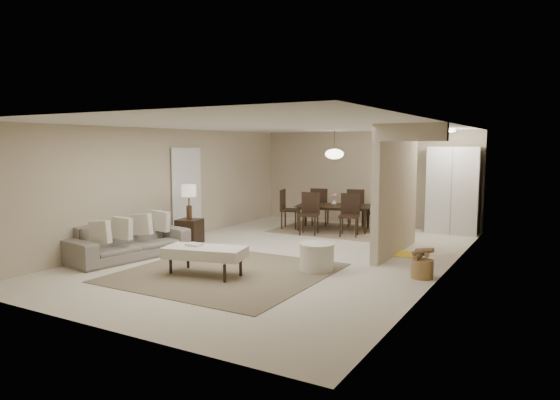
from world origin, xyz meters
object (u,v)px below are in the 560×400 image
Objects in this scene: ottoman_bench at (205,253)px; dining_table at (334,218)px; wicker_basket at (422,269)px; pantry_cabinet at (453,190)px; round_pouf at (317,257)px; side_table at (190,231)px; sofa at (129,241)px.

dining_table is (0.07, 5.08, -0.06)m from ottoman_bench.
ottoman_bench is at bearing -152.96° from wicker_basket.
round_pouf is at bearing -104.56° from pantry_cabinet.
pantry_cabinet is 3.98× the size of side_table.
side_table is 0.87× the size of round_pouf.
ottoman_bench reaches higher than wicker_basket.
pantry_cabinet is 3.48× the size of round_pouf.
pantry_cabinet reaches higher than wicker_basket.
side_table is (-2.01, 2.00, -0.12)m from ottoman_bench.
round_pouf is (3.52, 0.89, -0.10)m from sofa.
side_table is at bearing -138.66° from dining_table.
wicker_basket is (1.68, 0.41, -0.08)m from round_pouf.
ottoman_bench is at bearing -140.80° from round_pouf.
dining_table is (-3.08, 3.48, 0.17)m from wicker_basket.
sofa reaches higher than wicker_basket.
pantry_cabinet is 0.91× the size of sofa.
wicker_basket is at bearing -4.36° from side_table.
round_pouf is 4.14m from dining_table.
sofa reaches higher than side_table.
ottoman_bench is 2.71× the size of side_table.
side_table is at bearing 7.70° from sofa.
side_table is at bearing 175.64° from wicker_basket.
side_table is 3.56m from round_pouf.
wicker_basket is at bearing -66.53° from sofa.
sofa is 3.81× the size of round_pouf.
round_pouf is at bearing -85.11° from dining_table.
sofa is at bearing -165.79° from round_pouf.
dining_table is (-1.39, 3.89, 0.08)m from round_pouf.
dining_table is (2.12, 4.78, -0.02)m from sofa.
ottoman_bench is 3.54m from wicker_basket.
pantry_cabinet is 1.16× the size of dining_table.
sofa is 5.23m from dining_table.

